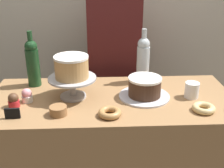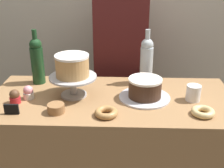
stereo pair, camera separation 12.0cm
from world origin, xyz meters
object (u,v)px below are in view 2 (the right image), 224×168
Objects in this scene: white_layer_cake at (72,66)px; donut_maple at (106,113)px; cookie_stack at (56,108)px; wine_bottle_green at (37,60)px; coffee_cup_ceramic at (193,93)px; barista_figure at (120,76)px; cupcake_strawberry at (28,93)px; cake_stand_pedestal at (73,82)px; cupcake_chocolate at (15,97)px; chocolate_round_cake at (145,88)px; price_sign_chalkboard at (11,109)px; donut_glazed at (203,112)px; wine_bottle_clear at (146,60)px.

donut_maple is (0.19, -0.22, -0.16)m from white_layer_cake.
wine_bottle_green is at bearing 116.51° from cookie_stack.
coffee_cup_ceramic reaches higher than cookie_stack.
cookie_stack is 0.79m from barista_figure.
cookie_stack reaches higher than donut_maple.
cookie_stack is at bearing -167.04° from coffee_cup_ceramic.
cookie_stack is at bearing -63.49° from wine_bottle_green.
cupcake_strawberry is at bearing -169.34° from white_layer_cake.
cookie_stack is 0.05× the size of barista_figure.
cupcake_chocolate is (-0.29, -0.10, -0.04)m from cake_stand_pedestal.
barista_figure is (-0.14, 0.55, -0.15)m from chocolate_round_cake.
barista_figure is at bearing 35.79° from wine_bottle_green.
barista_figure is at bearing 55.36° from price_sign_chalkboard.
cupcake_chocolate is at bearing 101.75° from price_sign_chalkboard.
chocolate_round_cake is 2.40× the size of cupcake_chocolate.
cake_stand_pedestal is at bearing 18.64° from cupcake_chocolate.
donut_glazed is (0.65, -0.19, -0.06)m from cake_stand_pedestal.
wine_bottle_green is (-0.24, 0.18, -0.03)m from white_layer_cake.
wine_bottle_green is 4.65× the size of price_sign_chalkboard.
cupcake_strawberry reaches higher than donut_glazed.
price_sign_chalkboard reaches higher than cookie_stack.
cake_stand_pedestal is at bearing -115.22° from barista_figure.
donut_glazed is (0.65, -0.19, -0.16)m from white_layer_cake.
white_layer_cake reaches higher than price_sign_chalkboard.
cupcake_strawberry is at bearing -159.15° from wine_bottle_clear.
cake_stand_pedestal is at bearing 131.45° from donut_maple.
barista_figure is (0.30, 0.72, -0.11)m from cookie_stack.
price_sign_chalkboard is (-0.46, -0.00, 0.01)m from donut_maple.
cupcake_strawberry is 0.88m from coffee_cup_ceramic.
cupcake_chocolate is (-0.68, -0.08, -0.03)m from chocolate_round_cake.
cake_stand_pedestal is at bearing -14.04° from white_layer_cake.
donut_glazed is 1.60× the size of price_sign_chalkboard.
chocolate_round_cake reaches higher than coffee_cup_ceramic.
cupcake_chocolate is at bearing -156.84° from wine_bottle_clear.
cupcake_strawberry is 0.90m from donut_glazed.
barista_figure is (0.49, 0.35, -0.23)m from wine_bottle_green.
cake_stand_pedestal reaches higher than coffee_cup_ceramic.
cookie_stack is (-0.06, -0.19, -0.15)m from white_layer_cake.
wine_bottle_green is at bearing -144.21° from barista_figure.
cake_stand_pedestal is 0.31m from cupcake_chocolate.
cupcake_chocolate is (-0.05, -0.27, -0.11)m from wine_bottle_green.
coffee_cup_ceramic reaches higher than donut_maple.
white_layer_cake is at bearing 10.66° from cupcake_strawberry.
cupcake_chocolate is 0.66× the size of donut_maple.
coffee_cup_ceramic is 0.70m from barista_figure.
donut_glazed is at bearing -57.64° from wine_bottle_clear.
cake_stand_pedestal is 2.28× the size of donut_maple.
cupcake_chocolate is 0.93m from coffee_cup_ceramic.
cupcake_strawberry is 1.06× the size of price_sign_chalkboard.
cake_stand_pedestal is 1.43× the size of chocolate_round_cake.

